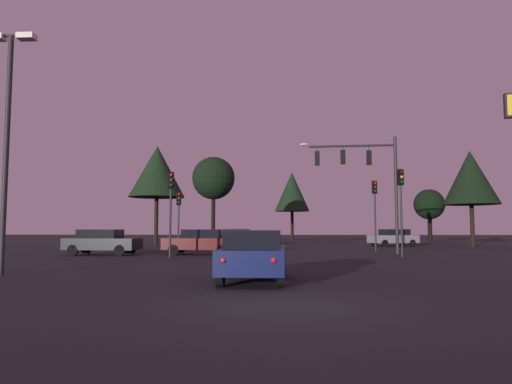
% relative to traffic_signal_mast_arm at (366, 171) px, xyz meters
% --- Properties ---
extents(ground_plane, '(168.00, 168.00, 0.00)m').
position_rel_traffic_signal_mast_arm_xyz_m(ground_plane, '(-5.33, 5.39, -5.15)').
color(ground_plane, black).
rests_on(ground_plane, ground).
extents(traffic_signal_mast_arm, '(6.04, 0.61, 7.30)m').
position_rel_traffic_signal_mast_arm_xyz_m(traffic_signal_mast_arm, '(0.00, 0.00, 0.00)').
color(traffic_signal_mast_arm, '#232326').
rests_on(traffic_signal_mast_arm, ground).
extents(traffic_light_corner_left, '(0.36, 0.38, 4.90)m').
position_rel_traffic_signal_mast_arm_xyz_m(traffic_light_corner_left, '(1.39, -2.86, -1.71)').
color(traffic_light_corner_left, '#232326').
rests_on(traffic_light_corner_left, ground).
extents(traffic_light_corner_right, '(0.37, 0.39, 4.66)m').
position_rel_traffic_signal_mast_arm_xyz_m(traffic_light_corner_right, '(-11.32, -4.16, -1.87)').
color(traffic_light_corner_right, '#232326').
rests_on(traffic_light_corner_right, ground).
extents(traffic_light_median, '(0.35, 0.38, 4.90)m').
position_rel_traffic_signal_mast_arm_xyz_m(traffic_light_median, '(1.22, 3.31, -1.71)').
color(traffic_light_median, '#232326').
rests_on(traffic_light_median, ground).
extents(traffic_light_far_side, '(0.36, 0.38, 4.06)m').
position_rel_traffic_signal_mast_arm_xyz_m(traffic_light_far_side, '(-12.23, 1.91, -2.26)').
color(traffic_light_far_side, '#232326').
rests_on(traffic_light_far_side, ground).
extents(car_nearside_lane, '(1.92, 4.34, 1.52)m').
position_rel_traffic_signal_mast_arm_xyz_m(car_nearside_lane, '(-6.17, -14.89, -4.35)').
color(car_nearside_lane, '#0F1947').
rests_on(car_nearside_lane, ground).
extents(car_crossing_left, '(4.56, 1.88, 1.52)m').
position_rel_traffic_signal_mast_arm_xyz_m(car_crossing_left, '(-10.14, -1.13, -4.35)').
color(car_crossing_left, '#4C0F0F').
rests_on(car_crossing_left, ground).
extents(car_crossing_right, '(4.52, 2.06, 1.52)m').
position_rel_traffic_signal_mast_arm_xyz_m(car_crossing_right, '(-15.97, -1.90, -4.35)').
color(car_crossing_right, black).
rests_on(car_crossing_right, ground).
extents(car_far_lane, '(4.48, 3.06, 1.52)m').
position_rel_traffic_signal_mast_arm_xyz_m(car_far_lane, '(4.61, 12.22, -4.35)').
color(car_far_lane, gray).
rests_on(car_far_lane, ground).
extents(car_parked_lot, '(4.45, 3.53, 1.52)m').
position_rel_traffic_signal_mast_arm_xyz_m(car_parked_lot, '(-9.69, 15.10, -4.35)').
color(car_parked_lot, '#4C0F0F').
rests_on(car_parked_lot, ground).
extents(parking_lot_lamp_post, '(1.70, 0.36, 8.37)m').
position_rel_traffic_signal_mast_arm_xyz_m(parking_lot_lamp_post, '(-14.78, -13.60, 0.12)').
color(parking_lot_lamp_post, '#232326').
rests_on(parking_lot_lamp_post, ground).
extents(tree_behind_sign, '(3.38, 3.38, 7.24)m').
position_rel_traffic_signal_mast_arm_xyz_m(tree_behind_sign, '(-10.61, 6.98, 0.37)').
color(tree_behind_sign, black).
rests_on(tree_behind_sign, ground).
extents(tree_left_far, '(3.98, 3.98, 8.03)m').
position_rel_traffic_signal_mast_arm_xyz_m(tree_left_far, '(-3.96, 23.49, 0.62)').
color(tree_left_far, black).
rests_on(tree_left_far, ground).
extents(tree_center_horizon, '(3.22, 3.22, 5.76)m').
position_rel_traffic_signal_mast_arm_xyz_m(tree_center_horizon, '(10.52, 20.64, -1.04)').
color(tree_center_horizon, black).
rests_on(tree_center_horizon, ground).
extents(tree_right_cluster, '(4.57, 4.57, 8.17)m').
position_rel_traffic_signal_mast_arm_xyz_m(tree_right_cluster, '(10.71, 10.44, 0.71)').
color(tree_right_cluster, black).
rests_on(tree_right_cluster, ground).
extents(tree_lot_edge, '(4.94, 4.94, 8.97)m').
position_rel_traffic_signal_mast_arm_xyz_m(tree_lot_edge, '(-16.32, 11.27, 1.49)').
color(tree_lot_edge, black).
rests_on(tree_lot_edge, ground).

